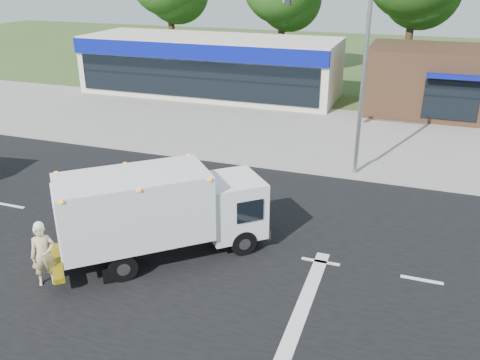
# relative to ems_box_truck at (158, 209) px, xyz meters

# --- Properties ---
(ground) EXTENTS (120.00, 120.00, 0.00)m
(ground) POSITION_rel_ems_box_truck_xyz_m (1.83, 1.35, -1.68)
(ground) COLOR #385123
(ground) RESTS_ON ground
(road_asphalt) EXTENTS (60.00, 14.00, 0.02)m
(road_asphalt) POSITION_rel_ems_box_truck_xyz_m (1.83, 1.35, -1.67)
(road_asphalt) COLOR black
(road_asphalt) RESTS_ON ground
(sidewalk) EXTENTS (60.00, 2.40, 0.12)m
(sidewalk) POSITION_rel_ems_box_truck_xyz_m (1.83, 9.55, -1.62)
(sidewalk) COLOR gray
(sidewalk) RESTS_ON ground
(parking_apron) EXTENTS (60.00, 9.00, 0.02)m
(parking_apron) POSITION_rel_ems_box_truck_xyz_m (1.83, 15.35, -1.67)
(parking_apron) COLOR gray
(parking_apron) RESTS_ON ground
(lane_markings) EXTENTS (55.20, 7.00, 0.01)m
(lane_markings) POSITION_rel_ems_box_truck_xyz_m (3.18, 0.00, -1.66)
(lane_markings) COLOR silver
(lane_markings) RESTS_ON road_asphalt
(ems_box_truck) EXTENTS (6.25, 5.85, 2.91)m
(ems_box_truck) POSITION_rel_ems_box_truck_xyz_m (0.00, 0.00, 0.00)
(ems_box_truck) COLOR black
(ems_box_truck) RESTS_ON ground
(emergency_worker) EXTENTS (0.82, 0.79, 2.00)m
(emergency_worker) POSITION_rel_ems_box_truck_xyz_m (-2.42, -2.43, -0.70)
(emergency_worker) COLOR #C8B085
(emergency_worker) RESTS_ON ground
(retail_strip_mall) EXTENTS (18.00, 6.20, 4.00)m
(retail_strip_mall) POSITION_rel_ems_box_truck_xyz_m (-7.17, 21.28, 0.34)
(retail_strip_mall) COLOR beige
(retail_strip_mall) RESTS_ON ground
(brown_storefront) EXTENTS (10.00, 6.70, 4.00)m
(brown_storefront) POSITION_rel_ems_box_truck_xyz_m (8.83, 21.33, 0.33)
(brown_storefront) COLOR #382316
(brown_storefront) RESTS_ON ground
(traffic_signal_pole) EXTENTS (3.51, 0.25, 8.00)m
(traffic_signal_pole) POSITION_rel_ems_box_truck_xyz_m (4.18, 8.95, 3.25)
(traffic_signal_pole) COLOR gray
(traffic_signal_pole) RESTS_ON ground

